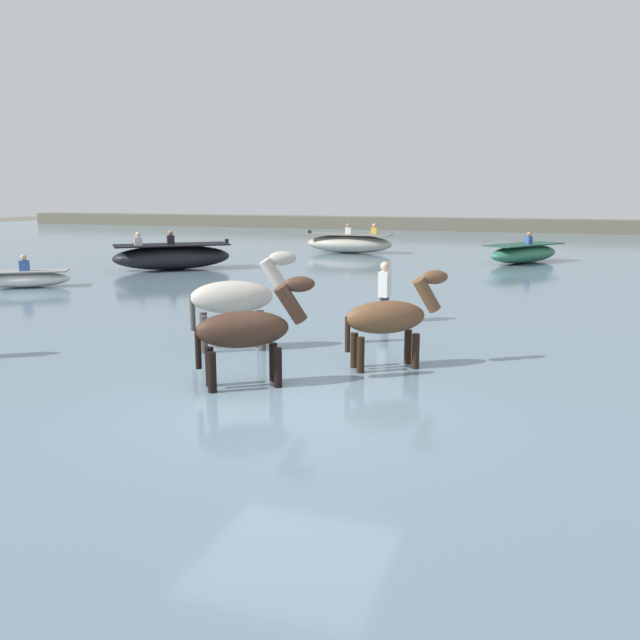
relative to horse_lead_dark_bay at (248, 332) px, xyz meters
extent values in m
plane|color=#666051|center=(0.95, -0.68, -1.12)|extent=(120.00, 120.00, 0.00)
cube|color=slate|center=(0.95, 9.32, -0.96)|extent=(90.00, 90.00, 0.33)
ellipsoid|color=#382319|center=(-0.06, -0.04, 0.05)|extent=(1.35, 1.12, 0.53)
cylinder|color=black|center=(0.23, 0.35, -0.67)|extent=(0.12, 0.12, 0.90)
cylinder|color=black|center=(0.41, 0.09, -0.67)|extent=(0.12, 0.12, 0.90)
cylinder|color=black|center=(-0.53, -0.17, -0.67)|extent=(0.12, 0.12, 0.90)
cylinder|color=black|center=(-0.35, -0.43, -0.67)|extent=(0.12, 0.12, 0.90)
cylinder|color=#382319|center=(0.51, 0.35, 0.38)|extent=(0.52, 0.45, 0.61)
ellipsoid|color=#382319|center=(0.62, 0.43, 0.66)|extent=(0.48, 0.41, 0.23)
cylinder|color=black|center=(-0.58, -0.40, -0.20)|extent=(0.09, 0.09, 0.57)
ellipsoid|color=beige|center=(-1.22, 1.94, 0.15)|extent=(1.50, 1.13, 0.58)
cylinder|color=#45423C|center=(-0.87, 2.33, -0.63)|extent=(0.13, 0.13, 0.98)
cylinder|color=#45423C|center=(-0.70, 2.03, -0.63)|extent=(0.13, 0.13, 0.98)
cylinder|color=#45423C|center=(-1.75, 1.84, -0.63)|extent=(0.13, 0.13, 0.98)
cylinder|color=#45423C|center=(-1.58, 1.54, -0.63)|extent=(0.13, 0.13, 0.98)
cylinder|color=beige|center=(-0.56, 2.30, 0.51)|extent=(0.57, 0.45, 0.66)
ellipsoid|color=beige|center=(-0.44, 2.37, 0.81)|extent=(0.53, 0.42, 0.25)
cylinder|color=#45423C|center=(-1.82, 1.60, -0.12)|extent=(0.09, 0.09, 0.62)
ellipsoid|color=brown|center=(1.61, 1.60, 0.03)|extent=(1.33, 1.10, 0.52)
cylinder|color=black|center=(1.90, 1.98, -0.68)|extent=(0.12, 0.12, 0.89)
cylinder|color=black|center=(2.08, 1.72, -0.68)|extent=(0.12, 0.12, 0.89)
cylinder|color=black|center=(1.15, 1.47, -0.68)|extent=(0.12, 0.12, 0.89)
cylinder|color=black|center=(1.32, 1.21, -0.68)|extent=(0.12, 0.12, 0.89)
cylinder|color=brown|center=(2.18, 1.98, 0.36)|extent=(0.51, 0.44, 0.60)
ellipsoid|color=brown|center=(2.29, 2.05, 0.63)|extent=(0.47, 0.40, 0.22)
cylinder|color=black|center=(1.10, 1.25, -0.21)|extent=(0.08, 0.08, 0.56)
ellipsoid|color=silver|center=(-10.40, 6.82, -0.57)|extent=(2.52, 2.01, 0.45)
cube|color=gray|center=(-10.40, 6.82, -0.32)|extent=(2.42, 1.93, 0.04)
cube|color=#3356A8|center=(-10.39, 6.81, -0.15)|extent=(0.32, 0.29, 0.30)
sphere|color=tan|center=(-10.39, 6.81, 0.09)|extent=(0.18, 0.18, 0.18)
ellipsoid|color=black|center=(-8.75, 12.14, -0.36)|extent=(4.23, 3.84, 0.87)
cube|color=black|center=(-8.75, 12.14, 0.10)|extent=(4.06, 3.69, 0.04)
cube|color=black|center=(-7.19, 13.40, 0.17)|extent=(0.19, 0.20, 0.18)
cube|color=white|center=(-9.51, 11.24, 0.27)|extent=(0.32, 0.30, 0.30)
sphere|color=beige|center=(-9.51, 11.24, 0.51)|extent=(0.18, 0.18, 0.18)
cube|color=#232328|center=(-8.89, 12.32, 0.27)|extent=(0.32, 0.30, 0.30)
sphere|color=#A37556|center=(-8.89, 12.32, 0.51)|extent=(0.18, 0.18, 0.18)
ellipsoid|color=#337556|center=(3.16, 18.61, -0.44)|extent=(3.17, 3.85, 0.71)
cube|color=#1E4634|center=(3.16, 18.61, -0.07)|extent=(3.04, 3.70, 0.04)
cube|color=#3356A8|center=(3.32, 18.50, 0.10)|extent=(0.29, 0.32, 0.30)
sphere|color=#A37556|center=(3.32, 18.50, 0.34)|extent=(0.18, 0.18, 0.18)
ellipsoid|color=#B2AD9E|center=(-4.58, 20.49, -0.38)|extent=(4.03, 1.60, 0.82)
cube|color=slate|center=(-4.58, 20.49, 0.05)|extent=(3.87, 1.54, 0.04)
cube|color=black|center=(-6.49, 20.44, 0.12)|extent=(0.12, 0.16, 0.18)
cube|color=gold|center=(-3.46, 20.74, 0.22)|extent=(0.26, 0.19, 0.30)
sphere|color=tan|center=(-3.46, 20.74, 0.46)|extent=(0.18, 0.18, 0.18)
cube|color=white|center=(-4.57, 20.32, 0.22)|extent=(0.26, 0.19, 0.30)
sphere|color=#A37556|center=(-4.57, 20.32, 0.46)|extent=(0.18, 0.18, 0.18)
cylinder|color=#383842|center=(0.74, 5.20, -0.68)|extent=(0.20, 0.20, 0.88)
cube|color=white|center=(0.74, 5.20, 0.03)|extent=(0.22, 0.33, 0.54)
sphere|color=beige|center=(0.74, 5.20, 0.41)|extent=(0.20, 0.20, 0.20)
cube|color=#605B4C|center=(0.95, 40.00, -0.50)|extent=(80.00, 2.40, 1.24)
camera|label=1|loc=(3.88, -8.11, 1.94)|focal=36.31mm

